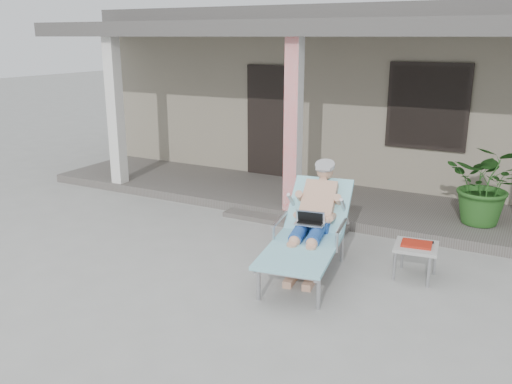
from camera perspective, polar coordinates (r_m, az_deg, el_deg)
The scene contains 8 objects.
ground at distance 6.80m, azimuth -3.80°, elevation -7.94°, with size 60.00×60.00×0.00m, color #9E9E99.
house at distance 12.26m, azimuth 12.46°, elevation 10.57°, with size 10.40×5.40×3.30m.
porch_deck at distance 9.30m, azimuth 5.93°, elevation -0.83°, with size 10.00×2.00×0.15m, color #605B56.
porch_overhang at distance 8.85m, azimuth 6.32°, elevation 16.14°, with size 10.00×2.30×2.85m.
porch_step at distance 8.30m, azimuth 2.91°, elevation -3.11°, with size 2.00×0.30×0.07m, color #605B56.
lounger at distance 6.51m, azimuth 5.86°, elevation -1.49°, with size 1.05×2.08×1.31m.
side_table at distance 6.65m, azimuth 16.51°, elevation -5.70°, with size 0.54×0.54×0.44m.
potted_palm at distance 8.36m, azimuth 23.16°, elevation 0.73°, with size 1.06×0.92×1.18m, color #26591E.
Camera 1 is at (3.30, -5.26, 2.76)m, focal length 38.00 mm.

